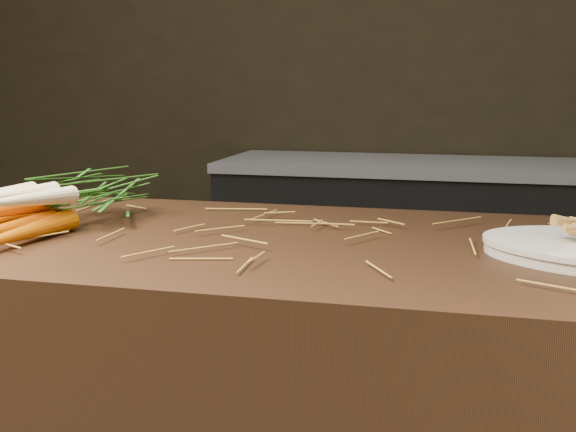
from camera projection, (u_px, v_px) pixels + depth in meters
name	position (u px, v px, depth m)	size (l,w,h in m)	color
back_counter	(433.00, 258.00, 3.11)	(1.82, 0.62, 0.84)	black
straw_bedding	(221.00, 231.00, 1.30)	(1.40, 0.60, 0.02)	olive
root_veg_bunch	(60.00, 201.00, 1.36)	(0.27, 0.58, 0.11)	#BF5600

